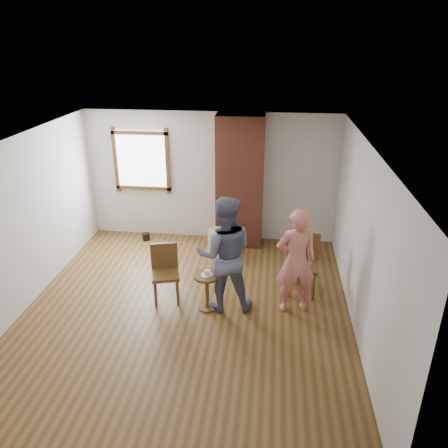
{
  "coord_description": "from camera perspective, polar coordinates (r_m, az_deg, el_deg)",
  "views": [
    {
      "loc": [
        1.23,
        -5.54,
        3.95
      ],
      "look_at": [
        0.49,
        0.8,
        1.15
      ],
      "focal_mm": 35.0,
      "sensor_mm": 36.0,
      "label": 1
    }
  ],
  "objects": [
    {
      "name": "side_table",
      "position": [
        6.74,
        -2.23,
        -8.09
      ],
      "size": [
        0.4,
        0.4,
        0.6
      ],
      "color": "brown",
      "rests_on": "ground"
    },
    {
      "name": "person_pink",
      "position": [
        6.59,
        9.36,
        -4.83
      ],
      "size": [
        0.69,
        0.53,
        1.69
      ],
      "primitive_type": "imported",
      "rotation": [
        0.0,
        0.0,
        3.37
      ],
      "color": "#D37569",
      "rests_on": "ground"
    },
    {
      "name": "cake_slice",
      "position": [
        6.62,
        -2.18,
        -6.37
      ],
      "size": [
        0.08,
        0.07,
        0.06
      ],
      "primitive_type": "cube",
      "color": "silver",
      "rests_on": "cake_plate"
    },
    {
      "name": "dining_chair_right",
      "position": [
        7.24,
        10.42,
        -4.7
      ],
      "size": [
        0.51,
        0.51,
        0.99
      ],
      "rotation": [
        0.0,
        0.0,
        -0.11
      ],
      "color": "brown",
      "rests_on": "ground"
    },
    {
      "name": "room_shell",
      "position": [
        6.64,
        -4.9,
        4.76
      ],
      "size": [
        5.04,
        5.52,
        2.62
      ],
      "color": "silver",
      "rests_on": "ground"
    },
    {
      "name": "stoneware_crock",
      "position": [
        8.49,
        -0.91,
        -2.28
      ],
      "size": [
        0.42,
        0.42,
        0.47
      ],
      "primitive_type": "cylinder",
      "rotation": [
        0.0,
        0.0,
        0.16
      ],
      "color": "tan",
      "rests_on": "ground"
    },
    {
      "name": "ground",
      "position": [
        6.92,
        -4.9,
        -11.25
      ],
      "size": [
        5.5,
        5.5,
        0.0
      ],
      "primitive_type": "plane",
      "color": "brown",
      "rests_on": "ground"
    },
    {
      "name": "man",
      "position": [
        6.54,
        0.07,
        -3.97
      ],
      "size": [
        0.98,
        0.81,
        1.84
      ],
      "primitive_type": "imported",
      "rotation": [
        0.0,
        0.0,
        3.28
      ],
      "color": "#15163A",
      "rests_on": "ground"
    },
    {
      "name": "brick_chimney",
      "position": [
        8.49,
        2.08,
        5.48
      ],
      "size": [
        0.9,
        0.5,
        2.6
      ],
      "primitive_type": "cube",
      "color": "brown",
      "rests_on": "ground"
    },
    {
      "name": "dining_chair_left",
      "position": [
        7.02,
        -7.7,
        -5.87
      ],
      "size": [
        0.53,
        0.53,
        0.92
      ],
      "rotation": [
        0.0,
        0.0,
        0.27
      ],
      "color": "brown",
      "rests_on": "ground"
    },
    {
      "name": "cake_plate",
      "position": [
        6.64,
        -2.26,
        -6.62
      ],
      "size": [
        0.18,
        0.18,
        0.01
      ],
      "primitive_type": "cylinder",
      "color": "white",
      "rests_on": "side_table"
    },
    {
      "name": "dark_pot",
      "position": [
        9.2,
        -10.14,
        -1.62
      ],
      "size": [
        0.19,
        0.19,
        0.15
      ],
      "primitive_type": "cylinder",
      "rotation": [
        0.0,
        0.0,
        -0.29
      ],
      "color": "black",
      "rests_on": "ground"
    }
  ]
}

